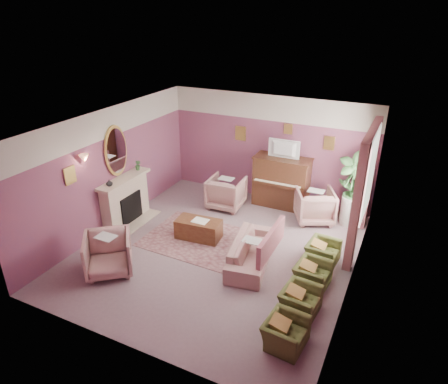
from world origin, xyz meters
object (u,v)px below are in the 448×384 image
at_px(sofa, 252,247).
at_px(olive_chair_d, 323,249).
at_px(coffee_table, 199,229).
at_px(piano, 281,182).
at_px(floral_armchair_left, 226,191).
at_px(olive_chair_b, 301,297).
at_px(television, 283,148).
at_px(olive_chair_a, 286,329).
at_px(side_table, 351,210).
at_px(olive_chair_c, 313,271).
at_px(floral_armchair_right, 315,204).
at_px(floral_armchair_front, 108,252).

relative_size(sofa, olive_chair_d, 2.63).
bearing_deg(coffee_table, piano, 64.78).
bearing_deg(floral_armchair_left, sofa, -52.69).
bearing_deg(olive_chair_b, floral_armchair_left, 133.31).
xyz_separation_m(television, olive_chair_a, (1.61, -4.52, -1.30)).
xyz_separation_m(sofa, side_table, (1.54, 2.56, -0.02)).
relative_size(coffee_table, olive_chair_c, 1.44).
distance_m(floral_armchair_left, floral_armchair_right, 2.27).
distance_m(olive_chair_d, side_table, 1.93).
bearing_deg(olive_chair_c, floral_armchair_right, 103.67).
xyz_separation_m(olive_chair_a, side_table, (0.23, 4.37, 0.05)).
height_order(television, side_table, television).
height_order(television, olive_chair_a, television).
bearing_deg(floral_armchair_right, olive_chair_c, -76.33).
bearing_deg(side_table, olive_chair_b, -93.77).
bearing_deg(television, piano, 90.00).
height_order(floral_armchair_left, olive_chair_a, floral_armchair_left).
bearing_deg(piano, olive_chair_d, -52.60).
bearing_deg(olive_chair_a, floral_armchair_left, 126.57).
xyz_separation_m(coffee_table, floral_armchair_front, (-0.96, -1.88, 0.23)).
bearing_deg(olive_chair_d, floral_armchair_right, 110.01).
xyz_separation_m(floral_armchair_left, side_table, (3.09, 0.52, -0.10)).
bearing_deg(floral_armchair_front, coffee_table, 62.89).
xyz_separation_m(floral_armchair_right, olive_chair_b, (0.60, -3.29, -0.15)).
distance_m(olive_chair_a, olive_chair_b, 0.82).
distance_m(floral_armchair_right, olive_chair_a, 4.16).
xyz_separation_m(floral_armchair_right, floral_armchair_front, (-3.10, -3.82, 0.00)).
bearing_deg(olive_chair_b, olive_chair_d, 90.00).
distance_m(floral_armchair_right, olive_chair_c, 2.55).
height_order(piano, olive_chair_b, piano).
relative_size(piano, television, 1.75).
distance_m(sofa, side_table, 2.99).
distance_m(sofa, floral_armchair_left, 2.56).
xyz_separation_m(television, side_table, (1.85, -0.15, -1.25)).
xyz_separation_m(television, floral_armchair_front, (-2.09, -4.23, -1.15)).
xyz_separation_m(floral_armchair_left, olive_chair_c, (2.86, -2.21, -0.15)).
relative_size(floral_armchair_front, olive_chair_c, 1.30).
bearing_deg(television, floral_armchair_left, -151.67).
bearing_deg(olive_chair_c, olive_chair_a, -90.00).
distance_m(floral_armchair_right, side_table, 0.88).
distance_m(olive_chair_a, olive_chair_c, 1.64).
xyz_separation_m(floral_armchair_front, olive_chair_b, (3.71, 0.53, -0.15)).
bearing_deg(floral_armchair_front, floral_armchair_left, 76.57).
distance_m(television, floral_armchair_front, 4.86).
bearing_deg(floral_armchair_front, side_table, 46.04).
bearing_deg(piano, olive_chair_c, -61.17).
bearing_deg(coffee_table, television, 64.31).
bearing_deg(olive_chair_d, olive_chair_b, -90.00).
distance_m(coffee_table, sofa, 1.49).
relative_size(olive_chair_b, olive_chair_d, 1.00).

